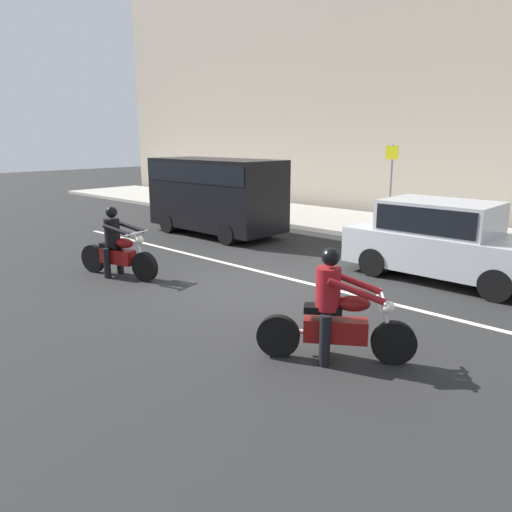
# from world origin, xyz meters

# --- Properties ---
(ground_plane) EXTENTS (80.00, 80.00, 0.00)m
(ground_plane) POSITION_xyz_m (0.00, 0.00, 0.00)
(ground_plane) COLOR #262626
(sidewalk_slab) EXTENTS (40.00, 4.40, 0.14)m
(sidewalk_slab) POSITION_xyz_m (0.00, 8.00, 0.07)
(sidewalk_slab) COLOR #A8A399
(sidewalk_slab) RESTS_ON ground_plane
(building_facade) EXTENTS (40.00, 1.40, 10.93)m
(building_facade) POSITION_xyz_m (0.00, 11.40, 5.47)
(building_facade) COLOR #B7A893
(building_facade) RESTS_ON ground_plane
(lane_marking_stripe) EXTENTS (18.00, 0.14, 0.01)m
(lane_marking_stripe) POSITION_xyz_m (0.62, 0.90, 0.00)
(lane_marking_stripe) COLOR silver
(lane_marking_stripe) RESTS_ON ground_plane
(motorcycle_with_rider_black_leather) EXTENTS (2.15, 0.82, 1.58)m
(motorcycle_with_rider_black_leather) POSITION_xyz_m (-2.91, -1.57, 0.64)
(motorcycle_with_rider_black_leather) COLOR black
(motorcycle_with_rider_black_leather) RESTS_ON ground_plane
(motorcycle_with_rider_crimson) EXTENTS (1.89, 1.34, 1.61)m
(motorcycle_with_rider_crimson) POSITION_xyz_m (3.07, -1.84, 0.65)
(motorcycle_with_rider_crimson) COLOR black
(motorcycle_with_rider_crimson) RESTS_ON ground_plane
(parked_sedan_silver) EXTENTS (4.21, 1.82, 1.72)m
(parked_sedan_silver) POSITION_xyz_m (2.49, 3.17, 0.88)
(parked_sedan_silver) COLOR #B2B5BA
(parked_sedan_silver) RESTS_ON ground_plane
(parked_van_black) EXTENTS (4.52, 1.96, 2.40)m
(parked_van_black) POSITION_xyz_m (-4.93, 3.29, 1.39)
(parked_van_black) COLOR black
(parked_van_black) RESTS_ON ground_plane
(street_sign_post) EXTENTS (0.44, 0.08, 2.68)m
(street_sign_post) POSITION_xyz_m (-1.27, 7.77, 1.76)
(street_sign_post) COLOR gray
(street_sign_post) RESTS_ON sidewalk_slab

